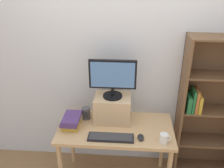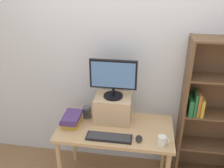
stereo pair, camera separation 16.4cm
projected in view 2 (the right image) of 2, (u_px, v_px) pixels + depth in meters
name	position (u px, v px, depth m)	size (l,w,h in m)	color
back_wall	(121.00, 64.00, 2.79)	(7.00, 0.08, 2.60)	silver
desk	(115.00, 135.00, 2.68)	(1.21, 0.63, 0.75)	tan
bookshelf_unit	(214.00, 112.00, 2.71)	(0.75, 0.28, 1.68)	brown
riser_box	(113.00, 108.00, 2.71)	(0.39, 0.29, 0.29)	tan
computer_monitor	(113.00, 77.00, 2.55)	(0.49, 0.20, 0.41)	black
keyboard	(109.00, 137.00, 2.47)	(0.45, 0.13, 0.02)	black
computer_mouse	(139.00, 139.00, 2.44)	(0.06, 0.10, 0.04)	black
book_stack	(72.00, 119.00, 2.65)	(0.19, 0.26, 0.12)	gold
coffee_mug	(162.00, 141.00, 2.36)	(0.11, 0.08, 0.10)	white
desk_speaker	(87.00, 112.00, 2.78)	(0.09, 0.10, 0.13)	#4C4C51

